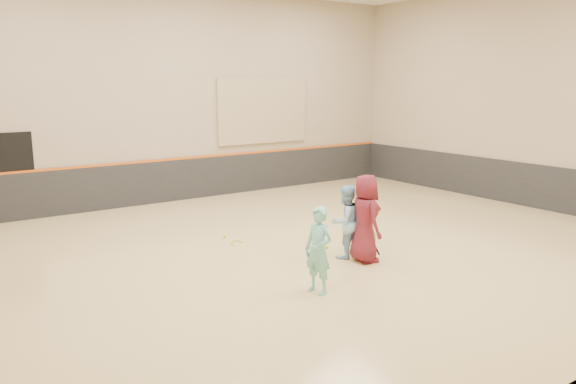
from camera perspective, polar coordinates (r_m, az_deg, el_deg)
room at (r=11.49m, az=1.63°, el=-1.90°), size 15.04×12.04×6.22m
wainscot_back at (r=16.62m, az=-10.72°, el=1.24°), size 14.90×0.04×1.20m
wainscot_right at (r=16.99m, az=22.33°, el=0.81°), size 0.04×11.90×1.20m
accent_stripe at (r=16.51m, az=-10.78°, el=3.36°), size 14.90×0.03×0.06m
acoustic_panel at (r=17.71m, az=-2.56°, el=8.22°), size 3.20×0.08×2.00m
doorway at (r=15.30m, az=-26.33°, el=1.32°), size 1.10×0.05×2.20m
girl at (r=9.16m, az=3.11°, el=-5.94°), size 0.45×0.59×1.44m
instructor at (r=11.01m, az=5.86°, el=-3.02°), size 0.71×0.56×1.45m
young_man at (r=10.81m, az=7.85°, el=-2.67°), size 0.72×0.93×1.69m
held_racket at (r=11.10m, az=8.24°, el=-4.36°), size 0.56×0.56×0.55m
spare_racket at (r=12.07m, az=-5.15°, el=-4.91°), size 0.73×0.73×0.16m
ball_under_racket at (r=11.72m, az=3.91°, el=-5.61°), size 0.07×0.07×0.07m
ball_in_hand at (r=10.72m, az=9.14°, el=-1.99°), size 0.07×0.07×0.07m
ball_beside_spare at (r=12.54m, az=-6.44°, el=-4.52°), size 0.07×0.07×0.07m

